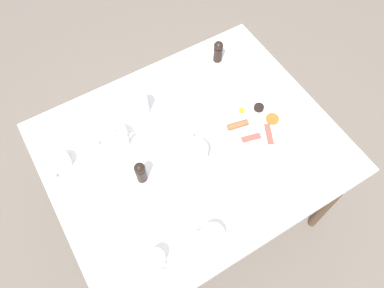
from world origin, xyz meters
TOP-DOWN VIEW (x-y plane):
  - ground_plane at (0.00, 0.00)m, footprint 8.00×8.00m
  - table at (0.00, 0.00)m, footprint 1.00×1.22m
  - breakfast_plate at (0.05, 0.29)m, footprint 0.31×0.31m
  - teapot_near at (0.06, -0.02)m, footprint 0.18×0.11m
  - teapot_far at (-0.18, -0.27)m, footprint 0.11×0.18m
  - teacup_with_saucer_left at (0.38, -0.14)m, footprint 0.13×0.13m
  - teacup_with_saucer_right at (-0.20, -0.51)m, footprint 0.13×0.13m
  - water_glass_tall at (-0.27, -0.10)m, footprint 0.07×0.07m
  - creamer_jug at (0.35, -0.36)m, footprint 0.09×0.06m
  - pepper_grinder at (-0.36, 0.36)m, footprint 0.05×0.05m
  - salt_grinder at (0.02, -0.25)m, footprint 0.05×0.05m
  - fork_by_plate at (-0.23, 0.12)m, footprint 0.17×0.07m
  - knife_by_plate at (-0.01, -0.48)m, footprint 0.21×0.05m

SIDE VIEW (x-z plane):
  - ground_plane at x=0.00m, z-range 0.00..0.00m
  - table at x=0.00m, z-range 0.32..1.08m
  - fork_by_plate at x=-0.23m, z-range 0.76..0.77m
  - knife_by_plate at x=-0.01m, z-range 0.76..0.77m
  - breakfast_plate at x=0.05m, z-range 0.75..0.79m
  - teacup_with_saucer_left at x=0.38m, z-range 0.76..0.82m
  - teacup_with_saucer_right at x=-0.20m, z-range 0.76..0.83m
  - creamer_jug at x=0.35m, z-range 0.76..0.83m
  - teapot_near at x=0.06m, z-range 0.75..0.87m
  - teapot_far at x=-0.18m, z-range 0.75..0.87m
  - water_glass_tall at x=-0.27m, z-range 0.76..0.87m
  - pepper_grinder at x=-0.36m, z-range 0.77..0.89m
  - salt_grinder at x=0.02m, z-range 0.77..0.89m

